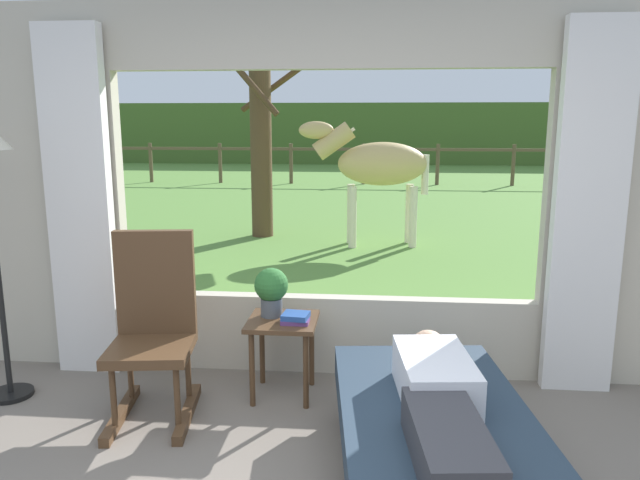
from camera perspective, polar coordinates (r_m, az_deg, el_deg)
back_wall_with_window at (r=4.12m, az=0.59°, el=3.97°), size 5.20×0.12×2.55m
curtain_panel_left at (r=4.46m, az=-21.77°, el=3.09°), size 0.44×0.10×2.40m
curtain_panel_right at (r=4.20m, az=24.06°, el=2.44°), size 0.44×0.10×2.40m
outdoor_pasture_lawn at (r=15.08m, az=3.98°, el=4.62°), size 36.00×21.68×0.02m
distant_hill_ridge at (r=24.83m, az=4.57°, el=10.01°), size 36.00×2.00×2.40m
recliner_sofa at (r=3.11m, az=10.84°, el=-18.98°), size 1.07×1.79×0.42m
reclining_person at (r=2.93m, az=11.16°, el=-14.34°), size 0.40×1.44×0.22m
rocking_chair at (r=3.82m, az=-15.47°, el=-7.92°), size 0.55×0.74×1.12m
side_table at (r=3.93m, az=-3.56°, el=-8.79°), size 0.44×0.44×0.52m
potted_plant at (r=3.92m, az=-4.63°, el=-4.63°), size 0.22×0.22×0.32m
book_stack at (r=3.83m, az=-2.33°, el=-7.38°), size 0.18×0.17×0.06m
horse at (r=8.45m, az=5.36°, el=7.09°), size 1.82×0.70×1.73m
pasture_tree at (r=9.15m, az=-5.63°, el=10.69°), size 1.48×1.25×3.36m
pasture_fence_line at (r=16.61m, az=4.15°, el=7.78°), size 16.10×0.10×1.10m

